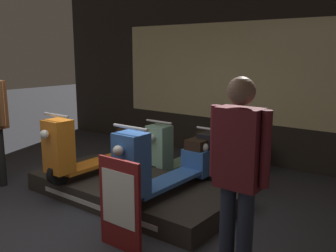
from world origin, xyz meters
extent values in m
plane|color=#2D2D33|center=(0.00, 0.00, 0.00)|extent=(30.00, 30.00, 0.00)
cube|color=#28231E|center=(0.00, 3.73, 1.60)|extent=(8.54, 0.08, 3.20)
cube|color=beige|center=(0.00, 3.68, 1.55)|extent=(4.70, 0.01, 1.70)
cube|color=#2D2823|center=(-0.09, 1.18, 0.12)|extent=(2.75, 1.26, 0.24)
cube|color=silver|center=(-0.09, 0.54, 0.11)|extent=(1.93, 0.01, 0.06)
cylinder|color=black|center=(-0.71, 0.52, 0.39)|extent=(0.09, 0.30, 0.30)
cylinder|color=black|center=(-0.71, 1.84, 0.39)|extent=(0.09, 0.30, 0.30)
cube|color=orange|center=(-0.71, 1.18, 0.38)|extent=(0.31, 1.23, 0.05)
cube|color=orange|center=(-0.71, 0.54, 0.74)|extent=(0.32, 0.27, 0.67)
cube|color=orange|center=(-0.71, 1.82, 0.47)|extent=(0.34, 0.31, 0.34)
cube|color=black|center=(-0.71, 1.81, 0.70)|extent=(0.25, 0.28, 0.13)
cylinder|color=silver|center=(-0.71, 0.53, 1.13)|extent=(0.46, 0.03, 0.03)
sphere|color=white|center=(-0.71, 0.35, 0.93)|extent=(0.11, 0.11, 0.11)
cylinder|color=black|center=(0.53, 0.52, 0.39)|extent=(0.09, 0.30, 0.30)
cylinder|color=black|center=(0.53, 1.84, 0.39)|extent=(0.09, 0.30, 0.30)
cube|color=#386BBC|center=(0.53, 1.18, 0.38)|extent=(0.31, 1.23, 0.05)
cube|color=#386BBC|center=(0.53, 0.54, 0.74)|extent=(0.32, 0.27, 0.67)
cube|color=#386BBC|center=(0.53, 1.82, 0.47)|extent=(0.34, 0.31, 0.34)
cube|color=black|center=(0.53, 1.81, 0.70)|extent=(0.25, 0.28, 0.13)
cylinder|color=silver|center=(0.53, 0.53, 1.13)|extent=(0.46, 0.03, 0.03)
sphere|color=white|center=(0.53, 0.35, 0.93)|extent=(0.11, 0.11, 0.11)
cylinder|color=black|center=(-0.26, 1.96, 0.15)|extent=(0.09, 0.30, 0.30)
cylinder|color=black|center=(-0.26, 3.28, 0.15)|extent=(0.09, 0.30, 0.30)
cube|color=#8EC6AD|center=(-0.26, 2.62, 0.14)|extent=(0.31, 1.23, 0.05)
cube|color=#8EC6AD|center=(-0.26, 1.98, 0.50)|extent=(0.32, 0.27, 0.67)
cube|color=#8EC6AD|center=(-0.26, 3.26, 0.23)|extent=(0.34, 0.31, 0.34)
cube|color=black|center=(-0.26, 3.25, 0.46)|extent=(0.25, 0.28, 0.13)
cylinder|color=silver|center=(-0.26, 1.98, 0.89)|extent=(0.46, 0.03, 0.03)
sphere|color=white|center=(-0.26, 1.79, 0.68)|extent=(0.11, 0.11, 0.11)
cylinder|color=black|center=(0.64, 1.96, 0.15)|extent=(0.09, 0.30, 0.30)
cylinder|color=black|center=(0.64, 3.28, 0.15)|extent=(0.09, 0.30, 0.30)
cube|color=black|center=(0.64, 2.62, 0.14)|extent=(0.31, 1.23, 0.05)
cube|color=black|center=(0.64, 1.98, 0.50)|extent=(0.32, 0.27, 0.67)
cube|color=black|center=(0.64, 3.26, 0.23)|extent=(0.34, 0.31, 0.34)
cube|color=black|center=(0.64, 3.25, 0.46)|extent=(0.25, 0.28, 0.13)
cylinder|color=silver|center=(0.64, 1.98, 0.89)|extent=(0.46, 0.03, 0.03)
sphere|color=white|center=(0.64, 1.79, 0.68)|extent=(0.11, 0.11, 0.11)
cylinder|color=black|center=(-1.91, 0.41, 0.42)|extent=(0.13, 0.13, 0.84)
cylinder|color=brown|center=(-1.75, 0.41, 1.20)|extent=(0.08, 0.08, 0.61)
cylinder|color=#232838|center=(1.74, 0.41, 0.41)|extent=(0.13, 0.13, 0.82)
cylinder|color=#232838|center=(1.90, 0.41, 0.41)|extent=(0.13, 0.13, 0.82)
cube|color=#5B191E|center=(1.82, 0.41, 1.15)|extent=(0.36, 0.20, 0.65)
cylinder|color=#5B191E|center=(1.60, 0.41, 1.17)|extent=(0.08, 0.08, 0.60)
cylinder|color=#5B191E|center=(2.04, 0.41, 1.17)|extent=(0.08, 0.08, 0.60)
sphere|color=brown|center=(1.82, 0.41, 1.60)|extent=(0.22, 0.22, 0.22)
cube|color=maroon|center=(0.71, 0.18, 0.46)|extent=(0.52, 0.04, 0.91)
cube|color=white|center=(0.71, 0.16, 0.52)|extent=(0.42, 0.01, 0.55)
camera|label=1|loc=(3.12, -2.19, 1.89)|focal=40.00mm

